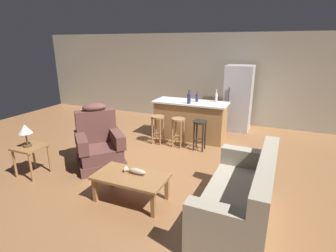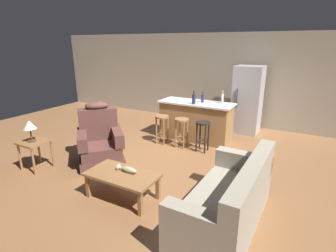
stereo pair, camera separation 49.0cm
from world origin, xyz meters
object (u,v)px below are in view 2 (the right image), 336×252
object	(u,v)px
refrigerator	(247,100)
bottle_tall_green	(194,99)
bottle_wine_dark	(222,98)
couch	(229,202)
kitchen_island	(196,121)
bar_stool_left	(162,124)
bar_stool_right	(203,131)
recliner_near_lamp	(100,142)
fish_figurine	(127,169)
bar_stool_middle	(182,127)
end_table	(35,146)
bottle_short_amber	(203,98)
coffee_table	(122,177)
table_lamp	(30,126)

from	to	relation	value
refrigerator	bottle_tall_green	world-z (taller)	refrigerator
bottle_wine_dark	bottle_tall_green	bearing A→B (deg)	-143.26
couch	kitchen_island	bearing A→B (deg)	-57.86
bar_stool_left	bar_stool_right	xyz separation A→B (m)	(1.03, 0.00, 0.00)
bottle_tall_green	recliner_near_lamp	bearing A→B (deg)	-122.08
fish_figurine	bottle_tall_green	world-z (taller)	bottle_tall_green
fish_figurine	couch	world-z (taller)	couch
fish_figurine	bottle_tall_green	distance (m)	2.73
bar_stool_left	bar_stool_middle	size ratio (longest dim) A/B	1.00
end_table	kitchen_island	distance (m)	3.58
bar_stool_right	bottle_wine_dark	xyz separation A→B (m)	(0.14, 0.82, 0.59)
recliner_near_lamp	refrigerator	bearing A→B (deg)	101.12
end_table	bottle_short_amber	bearing A→B (deg)	54.29
recliner_near_lamp	coffee_table	bearing A→B (deg)	8.82
recliner_near_lamp	bar_stool_right	xyz separation A→B (m)	(1.60, 1.49, 0.05)
fish_figurine	coffee_table	bearing A→B (deg)	-113.97
fish_figurine	bottle_tall_green	bearing A→B (deg)	91.31
kitchen_island	bar_stool_left	world-z (taller)	kitchen_island
end_table	bar_stool_right	xyz separation A→B (m)	(2.46, 2.32, 0.01)
bottle_tall_green	bottle_wine_dark	xyz separation A→B (m)	(0.55, 0.41, -0.01)
bar_stool_middle	bottle_wine_dark	size ratio (longest dim) A/B	2.23
end_table	table_lamp	xyz separation A→B (m)	(-0.01, -0.03, 0.41)
table_lamp	recliner_near_lamp	bearing A→B (deg)	44.86
end_table	kitchen_island	xyz separation A→B (m)	(2.02, 2.95, 0.02)
coffee_table	bottle_tall_green	bearing A→B (deg)	90.53
fish_figurine	kitchen_island	xyz separation A→B (m)	(-0.09, 2.89, 0.02)
bar_stool_left	bottle_short_amber	world-z (taller)	bottle_short_amber
couch	kitchen_island	world-z (taller)	kitchen_island
coffee_table	recliner_near_lamp	size ratio (longest dim) A/B	0.92
bar_stool_right	bottle_short_amber	world-z (taller)	bottle_short_amber
recliner_near_lamp	bar_stool_middle	world-z (taller)	recliner_near_lamp
kitchen_island	bottle_wine_dark	xyz separation A→B (m)	(0.58, 0.19, 0.59)
couch	coffee_table	bearing A→B (deg)	7.26
coffee_table	bar_stool_middle	xyz separation A→B (m)	(-0.13, 2.34, 0.11)
bar_stool_right	fish_figurine	bearing A→B (deg)	-98.74
bar_stool_left	bar_stool_middle	world-z (taller)	same
couch	bottle_short_amber	bearing A→B (deg)	-60.42
bar_stool_right	bottle_tall_green	world-z (taller)	bottle_tall_green
bar_stool_right	bottle_tall_green	bearing A→B (deg)	135.29
bar_stool_middle	end_table	bearing A→B (deg)	-129.87
couch	bar_stool_right	distance (m)	2.50
bottle_short_amber	kitchen_island	bearing A→B (deg)	-159.76
couch	bottle_short_amber	xyz separation A→B (m)	(-1.53, 2.85, 0.71)
fish_figurine	end_table	bearing A→B (deg)	-178.17
bottle_tall_green	bottle_wine_dark	size ratio (longest dim) A/B	1.05
end_table	bottle_tall_green	bearing A→B (deg)	53.07
coffee_table	bar_stool_right	xyz separation A→B (m)	(0.38, 2.34, 0.11)
table_lamp	bottle_wine_dark	xyz separation A→B (m)	(2.61, 3.17, 0.20)
coffee_table	couch	distance (m)	1.62
bar_stool_middle	refrigerator	bearing A→B (deg)	60.58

